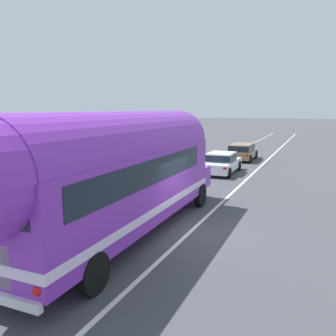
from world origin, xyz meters
The scene contains 5 objects.
ground_plane centered at (0.00, 0.00, 0.00)m, with size 300.00×300.00×0.00m, color #424247.
lane_markings centered at (-1.70, 12.00, 0.00)m, with size 3.81×80.00×0.01m.
painted_bus centered at (-1.83, -1.77, 2.30)m, with size 2.69×12.45×4.12m.
car_lead centered at (-1.97, 11.28, 0.73)m, with size 1.94×4.42×1.37m.
car_second centered at (-1.92, 17.68, 0.78)m, with size 1.92×4.34×1.37m.
Camera 1 is at (3.90, -10.85, 4.20)m, focal length 37.18 mm.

